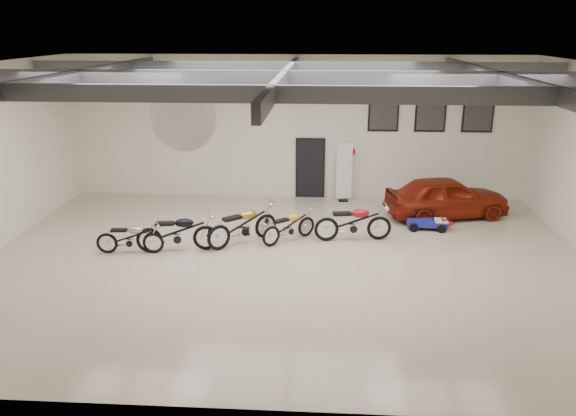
# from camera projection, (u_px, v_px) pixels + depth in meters

# --- Properties ---
(floor) EXTENTS (16.00, 12.00, 0.01)m
(floor) POSITION_uv_depth(u_px,v_px,m) (285.00, 262.00, 14.75)
(floor) COLOR beige
(floor) RESTS_ON ground
(ceiling) EXTENTS (16.00, 12.00, 0.01)m
(ceiling) POSITION_uv_depth(u_px,v_px,m) (285.00, 66.00, 13.21)
(ceiling) COLOR gray
(ceiling) RESTS_ON back_wall
(back_wall) EXTENTS (16.00, 0.02, 5.00)m
(back_wall) POSITION_uv_depth(u_px,v_px,m) (297.00, 128.00, 19.67)
(back_wall) COLOR #EBE5CA
(back_wall) RESTS_ON floor
(ceiling_beams) EXTENTS (15.80, 11.80, 0.32)m
(ceiling_beams) POSITION_uv_depth(u_px,v_px,m) (285.00, 77.00, 13.28)
(ceiling_beams) COLOR #57595E
(ceiling_beams) RESTS_ON ceiling
(door) EXTENTS (0.92, 0.08, 2.10)m
(door) POSITION_uv_depth(u_px,v_px,m) (310.00, 169.00, 20.04)
(door) COLOR black
(door) RESTS_ON back_wall
(logo_plaque) EXTENTS (2.30, 0.06, 1.16)m
(logo_plaque) POSITION_uv_depth(u_px,v_px,m) (183.00, 119.00, 19.77)
(logo_plaque) COLOR silver
(logo_plaque) RESTS_ON back_wall
(poster_left) EXTENTS (1.05, 0.08, 1.35)m
(poster_left) POSITION_uv_depth(u_px,v_px,m) (384.00, 112.00, 19.27)
(poster_left) COLOR black
(poster_left) RESTS_ON back_wall
(poster_mid) EXTENTS (1.05, 0.08, 1.35)m
(poster_mid) POSITION_uv_depth(u_px,v_px,m) (431.00, 112.00, 19.18)
(poster_mid) COLOR black
(poster_mid) RESTS_ON back_wall
(poster_right) EXTENTS (1.05, 0.08, 1.35)m
(poster_right) POSITION_uv_depth(u_px,v_px,m) (478.00, 113.00, 19.08)
(poster_right) COLOR black
(poster_right) RESTS_ON back_wall
(oil_sign) EXTENTS (0.72, 0.10, 0.72)m
(oil_sign) POSITION_uv_depth(u_px,v_px,m) (350.00, 151.00, 19.76)
(oil_sign) COLOR white
(oil_sign) RESTS_ON back_wall
(banner_stand) EXTENTS (0.57, 0.28, 2.01)m
(banner_stand) POSITION_uv_depth(u_px,v_px,m) (344.00, 174.00, 19.56)
(banner_stand) COLOR white
(banner_stand) RESTS_ON floor
(motorcycle_silver) EXTENTS (1.83, 0.69, 0.93)m
(motorcycle_silver) POSITION_uv_depth(u_px,v_px,m) (130.00, 237.00, 15.18)
(motorcycle_silver) COLOR silver
(motorcycle_silver) RESTS_ON floor
(motorcycle_black) EXTENTS (2.27, 1.05, 1.13)m
(motorcycle_black) POSITION_uv_depth(u_px,v_px,m) (177.00, 232.00, 15.29)
(motorcycle_black) COLOR silver
(motorcycle_black) RESTS_ON floor
(motorcycle_gold) EXTENTS (2.15, 1.98, 1.16)m
(motorcycle_gold) POSITION_uv_depth(u_px,v_px,m) (243.00, 224.00, 15.80)
(motorcycle_gold) COLOR silver
(motorcycle_gold) RESTS_ON floor
(motorcycle_yellow) EXTENTS (1.74, 1.65, 0.95)m
(motorcycle_yellow) POSITION_uv_depth(u_px,v_px,m) (289.00, 225.00, 16.03)
(motorcycle_yellow) COLOR silver
(motorcycle_yellow) RESTS_ON floor
(motorcycle_red) EXTENTS (2.25, 0.95, 1.14)m
(motorcycle_red) POSITION_uv_depth(u_px,v_px,m) (353.00, 222.00, 16.07)
(motorcycle_red) COLOR silver
(motorcycle_red) RESTS_ON floor
(go_kart) EXTENTS (1.50, 0.73, 0.53)m
(go_kart) POSITION_uv_depth(u_px,v_px,m) (431.00, 221.00, 17.03)
(go_kart) COLOR navy
(go_kart) RESTS_ON floor
(vintage_car) EXTENTS (2.49, 4.20, 1.34)m
(vintage_car) POSITION_uv_depth(u_px,v_px,m) (447.00, 197.00, 18.05)
(vintage_car) COLOR maroon
(vintage_car) RESTS_ON floor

